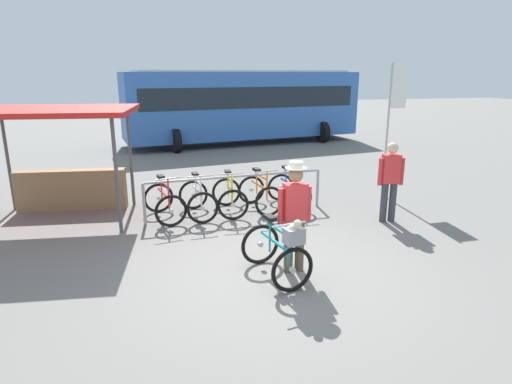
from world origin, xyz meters
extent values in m
plane|color=slate|center=(0.00, 0.00, 0.00)|extent=(80.00, 80.00, 0.00)
cylinder|color=#99999E|center=(-1.90, 2.75, 0.42)|extent=(0.06, 0.06, 0.85)
cylinder|color=#99999E|center=(1.94, 3.04, 0.42)|extent=(0.06, 0.06, 0.85)
cylinder|color=#99999E|center=(0.02, 2.89, 0.85)|extent=(3.84, 0.34, 0.05)
torus|color=black|center=(-1.60, 3.46, 0.33)|extent=(0.66, 0.21, 0.66)
cylinder|color=#B7B7BC|center=(-1.60, 3.46, 0.33)|extent=(0.09, 0.08, 0.08)
torus|color=black|center=(-1.39, 2.46, 0.33)|extent=(0.66, 0.21, 0.66)
cylinder|color=#B7B7BC|center=(-1.39, 2.46, 0.33)|extent=(0.09, 0.08, 0.08)
cube|color=red|center=(-1.49, 2.96, 0.56)|extent=(0.22, 0.91, 0.04)
cube|color=red|center=(-1.48, 2.91, 0.78)|extent=(0.16, 0.61, 0.04)
cylinder|color=red|center=(-1.53, 3.14, 0.60)|extent=(0.03, 0.03, 0.55)
cube|color=black|center=(-1.53, 3.14, 0.88)|extent=(0.17, 0.26, 0.06)
cylinder|color=red|center=(-1.41, 2.58, 0.65)|extent=(0.03, 0.03, 0.63)
cylinder|color=#B7B7BC|center=(-1.41, 2.58, 0.96)|extent=(0.51, 0.13, 0.03)
torus|color=black|center=(-0.83, 3.52, 0.33)|extent=(0.67, 0.15, 0.66)
cylinder|color=#B7B7BC|center=(-0.83, 3.52, 0.33)|extent=(0.08, 0.07, 0.08)
torus|color=black|center=(-0.76, 2.51, 0.33)|extent=(0.67, 0.15, 0.66)
cylinder|color=#B7B7BC|center=(-0.76, 2.51, 0.33)|extent=(0.08, 0.07, 0.08)
cube|color=silver|center=(-0.79, 3.01, 0.56)|extent=(0.11, 0.92, 0.04)
cube|color=silver|center=(-0.79, 2.96, 0.78)|extent=(0.08, 0.61, 0.04)
cylinder|color=silver|center=(-0.81, 3.20, 0.60)|extent=(0.03, 0.03, 0.55)
cube|color=black|center=(-0.81, 3.20, 0.88)|extent=(0.14, 0.25, 0.06)
cylinder|color=silver|center=(-0.76, 2.63, 0.65)|extent=(0.03, 0.03, 0.63)
cylinder|color=#B7B7BC|center=(-0.76, 2.63, 0.96)|extent=(0.52, 0.07, 0.03)
torus|color=black|center=(-0.07, 3.58, 0.33)|extent=(0.66, 0.09, 0.66)
cylinder|color=#B7B7BC|center=(-0.07, 3.58, 0.33)|extent=(0.08, 0.06, 0.08)
torus|color=black|center=(-0.12, 2.56, 0.33)|extent=(0.66, 0.09, 0.66)
cylinder|color=#B7B7BC|center=(-0.12, 2.56, 0.33)|extent=(0.08, 0.06, 0.08)
cube|color=yellow|center=(-0.10, 3.07, 0.56)|extent=(0.08, 0.92, 0.04)
cube|color=yellow|center=(-0.10, 3.02, 0.78)|extent=(0.06, 0.61, 0.04)
cylinder|color=yellow|center=(-0.09, 3.25, 0.60)|extent=(0.03, 0.03, 0.55)
cube|color=black|center=(-0.09, 3.25, 0.88)|extent=(0.13, 0.25, 0.06)
cylinder|color=yellow|center=(-0.11, 2.68, 0.65)|extent=(0.03, 0.03, 0.63)
cylinder|color=#B7B7BC|center=(-0.11, 2.68, 0.96)|extent=(0.52, 0.05, 0.03)
torus|color=black|center=(0.53, 3.62, 0.33)|extent=(0.66, 0.16, 0.66)
cylinder|color=#B7B7BC|center=(0.53, 3.62, 0.33)|extent=(0.09, 0.07, 0.08)
torus|color=black|center=(0.68, 2.61, 0.33)|extent=(0.66, 0.16, 0.66)
cylinder|color=#B7B7BC|center=(0.68, 2.61, 0.33)|extent=(0.09, 0.07, 0.08)
cube|color=orange|center=(0.60, 3.12, 0.56)|extent=(0.17, 0.91, 0.04)
cube|color=orange|center=(0.61, 3.07, 0.78)|extent=(0.12, 0.61, 0.04)
cylinder|color=orange|center=(0.58, 3.30, 0.60)|extent=(0.03, 0.03, 0.55)
cube|color=black|center=(0.58, 3.30, 0.88)|extent=(0.15, 0.25, 0.06)
cylinder|color=orange|center=(0.66, 2.73, 0.65)|extent=(0.03, 0.03, 0.63)
cylinder|color=#B7B7BC|center=(0.66, 2.73, 0.96)|extent=(0.52, 0.10, 0.03)
torus|color=black|center=(1.25, 3.68, 0.33)|extent=(0.67, 0.15, 0.66)
cylinder|color=#B7B7BC|center=(1.25, 3.68, 0.33)|extent=(0.09, 0.07, 0.08)
torus|color=black|center=(1.34, 2.66, 0.33)|extent=(0.67, 0.15, 0.66)
cylinder|color=#B7B7BC|center=(1.34, 2.66, 0.33)|extent=(0.09, 0.07, 0.08)
cube|color=#2D56B7|center=(1.30, 3.17, 0.56)|extent=(0.12, 0.92, 0.04)
cube|color=#2D56B7|center=(1.30, 3.12, 0.78)|extent=(0.09, 0.61, 0.04)
cylinder|color=#2D56B7|center=(1.28, 3.35, 0.60)|extent=(0.03, 0.03, 0.55)
cube|color=black|center=(1.28, 3.35, 0.88)|extent=(0.14, 0.25, 0.06)
cylinder|color=#2D56B7|center=(1.33, 2.78, 0.65)|extent=(0.03, 0.03, 0.63)
cylinder|color=#B7B7BC|center=(1.33, 2.78, 0.96)|extent=(0.52, 0.07, 0.03)
torus|color=black|center=(-0.12, 0.37, 0.33)|extent=(0.66, 0.19, 0.66)
cylinder|color=#B7B7BC|center=(-0.12, 0.37, 0.33)|extent=(0.09, 0.07, 0.08)
torus|color=black|center=(0.08, -0.64, 0.33)|extent=(0.66, 0.19, 0.66)
cylinder|color=#B7B7BC|center=(0.08, -0.64, 0.33)|extent=(0.09, 0.07, 0.08)
cube|color=teal|center=(-0.02, -0.13, 0.56)|extent=(0.21, 0.91, 0.04)
cube|color=teal|center=(-0.01, -0.18, 0.78)|extent=(0.15, 0.61, 0.04)
cylinder|color=teal|center=(-0.05, 0.05, 0.60)|extent=(0.03, 0.03, 0.55)
cube|color=black|center=(-0.05, 0.05, 0.88)|extent=(0.16, 0.26, 0.06)
cylinder|color=teal|center=(0.06, -0.52, 0.65)|extent=(0.03, 0.03, 0.63)
cylinder|color=#B7B7BC|center=(0.06, -0.52, 0.96)|extent=(0.52, 0.13, 0.03)
cube|color=gray|center=(0.08, -0.66, 0.84)|extent=(0.29, 0.25, 0.22)
ellipsoid|color=beige|center=(0.08, -0.66, 0.94)|extent=(0.21, 0.19, 0.16)
sphere|color=beige|center=(0.10, -0.74, 1.04)|extent=(0.11, 0.11, 0.11)
cylinder|color=brown|center=(0.23, -0.02, 0.41)|extent=(0.14, 0.14, 0.82)
cylinder|color=brown|center=(0.40, -0.01, 0.41)|extent=(0.14, 0.14, 0.82)
cube|color=red|center=(0.32, -0.02, 1.11)|extent=(0.35, 0.21, 0.58)
cylinder|color=red|center=(0.09, -0.01, 1.06)|extent=(0.09, 0.09, 0.55)
cylinder|color=red|center=(0.53, 0.01, 1.06)|extent=(0.09, 0.09, 0.55)
sphere|color=#9E7051|center=(0.32, -0.02, 1.53)|extent=(0.22, 0.22, 0.22)
cylinder|color=beige|center=(0.32, -0.02, 1.63)|extent=(0.32, 0.32, 0.02)
cylinder|color=beige|center=(0.32, -0.02, 1.68)|extent=(0.20, 0.20, 0.09)
cylinder|color=#383842|center=(3.03, 1.68, 0.41)|extent=(0.14, 0.14, 0.82)
cylinder|color=#383842|center=(2.86, 1.71, 0.41)|extent=(0.14, 0.14, 0.82)
cube|color=red|center=(2.94, 1.70, 1.11)|extent=(0.37, 0.25, 0.58)
cylinder|color=red|center=(3.16, 1.64, 1.06)|extent=(0.09, 0.09, 0.55)
cylinder|color=red|center=(2.72, 1.72, 1.06)|extent=(0.09, 0.09, 0.55)
sphere|color=beige|center=(2.94, 1.70, 1.53)|extent=(0.22, 0.22, 0.22)
cube|color=#3366B2|center=(2.97, 1.86, 1.13)|extent=(0.28, 0.18, 0.40)
cube|color=#3366B7|center=(2.36, 12.59, 1.65)|extent=(10.26, 3.94, 2.70)
cube|color=#19232D|center=(2.36, 12.59, 2.00)|extent=(9.47, 3.85, 0.84)
cube|color=silver|center=(2.36, 12.59, 3.04)|extent=(9.23, 3.55, 0.08)
cylinder|color=black|center=(-0.67, 10.88, 0.45)|extent=(0.38, 0.93, 0.90)
cylinder|color=black|center=(-1.04, 13.35, 0.45)|extent=(0.38, 0.93, 0.90)
cylinder|color=black|center=(5.76, 11.83, 0.45)|extent=(0.38, 0.93, 0.90)
cylinder|color=black|center=(5.39, 14.31, 0.45)|extent=(0.38, 0.93, 0.90)
cylinder|color=#4C4C51|center=(-4.73, 4.47, 1.10)|extent=(0.07, 0.07, 2.20)
cylinder|color=#4C4C51|center=(-2.15, 4.17, 1.10)|extent=(0.07, 0.07, 2.20)
cylinder|color=#4C4C51|center=(-2.35, 2.39, 1.10)|extent=(0.07, 0.07, 2.20)
cube|color=red|center=(-3.54, 3.43, 2.25)|extent=(3.34, 2.64, 0.10)
cube|color=olive|center=(-3.45, 4.17, 0.45)|extent=(2.36, 0.56, 0.90)
cylinder|color=#B2B2B7|center=(3.87, 3.48, 1.60)|extent=(0.05, 0.05, 3.20)
cube|color=white|center=(4.09, 3.48, 2.65)|extent=(0.40, 0.03, 1.00)
camera|label=1|loc=(-1.75, -5.80, 2.96)|focal=30.21mm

